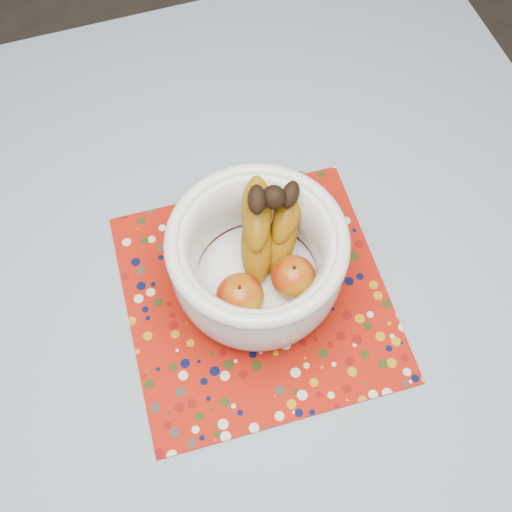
% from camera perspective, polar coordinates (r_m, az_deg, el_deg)
% --- Properties ---
extents(table, '(1.20, 1.20, 0.75)m').
position_cam_1_polar(table, '(0.98, -3.07, -7.61)').
color(table, brown).
rests_on(table, ground).
extents(tablecloth, '(1.32, 1.32, 0.01)m').
position_cam_1_polar(tablecloth, '(0.90, -3.32, -5.89)').
color(tablecloth, slate).
rests_on(tablecloth, table).
extents(placemat, '(0.40, 0.40, 0.00)m').
position_cam_1_polar(placemat, '(0.90, 0.05, -3.86)').
color(placemat, '#9B1408').
rests_on(placemat, tablecloth).
extents(fruit_bowl, '(0.27, 0.25, 0.18)m').
position_cam_1_polar(fruit_bowl, '(0.84, 0.59, 0.39)').
color(fruit_bowl, silver).
rests_on(fruit_bowl, placemat).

